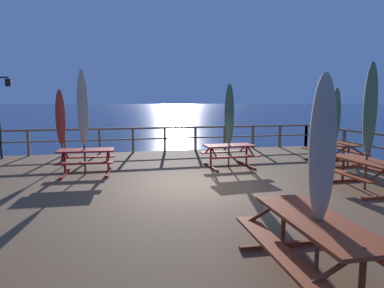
# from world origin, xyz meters

# --- Properties ---
(ground_plane) EXTENTS (600.00, 600.00, 0.00)m
(ground_plane) POSITION_xyz_m (0.00, 0.00, 0.00)
(ground_plane) COLOR navy
(wooden_deck) EXTENTS (14.40, 12.97, 0.60)m
(wooden_deck) POSITION_xyz_m (0.00, 0.00, 0.30)
(wooden_deck) COLOR brown
(wooden_deck) RESTS_ON ground
(railing_waterside_far) EXTENTS (14.20, 0.10, 1.09)m
(railing_waterside_far) POSITION_xyz_m (0.00, 6.33, 1.33)
(railing_waterside_far) COLOR brown
(railing_waterside_far) RESTS_ON wooden_deck
(picnic_table_mid_centre) EXTENTS (1.46, 2.02, 0.78)m
(picnic_table_mid_centre) POSITION_xyz_m (5.53, 2.07, 1.16)
(picnic_table_mid_centre) COLOR #993819
(picnic_table_mid_centre) RESTS_ON wooden_deck
(picnic_table_mid_left) EXTENTS (1.71, 1.46, 0.78)m
(picnic_table_mid_left) POSITION_xyz_m (1.59, 2.26, 1.15)
(picnic_table_mid_left) COLOR maroon
(picnic_table_mid_left) RESTS_ON wooden_deck
(picnic_table_front_left) EXTENTS (1.73, 1.49, 0.78)m
(picnic_table_front_left) POSITION_xyz_m (-3.05, 2.21, 1.15)
(picnic_table_front_left) COLOR maroon
(picnic_table_front_left) RESTS_ON wooden_deck
(picnic_table_back_right) EXTENTS (1.47, 2.16, 0.78)m
(picnic_table_back_right) POSITION_xyz_m (0.28, -4.78, 1.17)
(picnic_table_back_right) COLOR #993819
(picnic_table_back_right) RESTS_ON wooden_deck
(picnic_table_front_right) EXTENTS (1.43, 2.02, 0.78)m
(picnic_table_front_right) POSITION_xyz_m (3.98, -1.28, 1.16)
(picnic_table_front_right) COLOR #993819
(picnic_table_front_right) RESTS_ON wooden_deck
(patio_umbrella_tall_back_left) EXTENTS (0.32, 0.32, 2.72)m
(patio_umbrella_tall_back_left) POSITION_xyz_m (5.55, 2.10, 2.33)
(patio_umbrella_tall_back_left) COLOR #4C3828
(patio_umbrella_tall_back_left) RESTS_ON wooden_deck
(patio_umbrella_tall_front) EXTENTS (0.32, 0.32, 2.81)m
(patio_umbrella_tall_front) POSITION_xyz_m (1.56, 2.20, 2.39)
(patio_umbrella_tall_front) COLOR #4C3828
(patio_umbrella_tall_front) RESTS_ON wooden_deck
(patio_umbrella_tall_mid_left) EXTENTS (0.32, 0.32, 3.19)m
(patio_umbrella_tall_mid_left) POSITION_xyz_m (-3.10, 2.19, 2.63)
(patio_umbrella_tall_mid_left) COLOR #4C3828
(patio_umbrella_tall_mid_left) RESTS_ON wooden_deck
(patio_umbrella_short_front) EXTENTS (0.32, 0.32, 2.60)m
(patio_umbrella_short_front) POSITION_xyz_m (0.30, -4.81, 2.25)
(patio_umbrella_short_front) COLOR #4C3828
(patio_umbrella_short_front) RESTS_ON wooden_deck
(patio_umbrella_short_back) EXTENTS (0.32, 0.32, 3.20)m
(patio_umbrella_short_back) POSITION_xyz_m (4.00, -1.30, 2.64)
(patio_umbrella_short_back) COLOR #4C3828
(patio_umbrella_short_back) RESTS_ON wooden_deck
(patio_umbrella_tall_back_right) EXTENTS (0.32, 0.32, 2.63)m
(patio_umbrella_tall_back_right) POSITION_xyz_m (-3.95, 3.62, 2.28)
(patio_umbrella_tall_back_right) COLOR #4C3828
(patio_umbrella_tall_back_right) RESTS_ON wooden_deck
(lamp_post_hooked) EXTENTS (0.64, 0.38, 3.20)m
(lamp_post_hooked) POSITION_xyz_m (-6.32, 5.70, 2.71)
(lamp_post_hooked) COLOR black
(lamp_post_hooked) RESTS_ON wooden_deck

